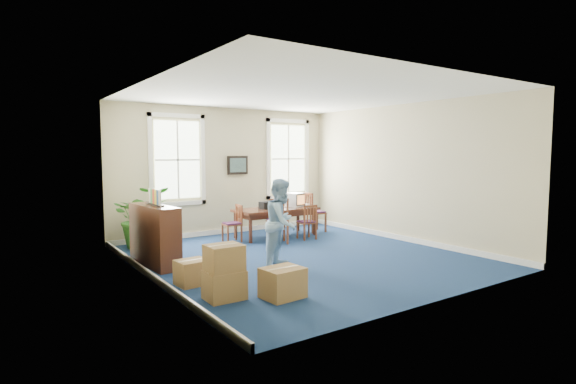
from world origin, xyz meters
TOP-DOWN VIEW (x-y plane):
  - floor at (0.00, 0.00)m, footprint 6.50×6.50m
  - ceiling at (0.00, 0.00)m, footprint 6.50×6.50m
  - wall_back at (0.00, 3.25)m, footprint 6.50×0.00m
  - wall_front at (0.00, -3.25)m, footprint 6.50×0.00m
  - wall_left at (-3.00, 0.00)m, footprint 0.00×6.50m
  - wall_right at (3.00, 0.00)m, footprint 0.00×6.50m
  - baseboard_back at (0.00, 3.22)m, footprint 6.00×0.04m
  - baseboard_left at (-2.97, 0.00)m, footprint 0.04×6.50m
  - baseboard_right at (2.97, 0.00)m, footprint 0.04×6.50m
  - window_left at (-1.30, 3.23)m, footprint 1.40×0.12m
  - window_right at (1.90, 3.23)m, footprint 1.40×0.12m
  - wall_picture at (0.30, 3.20)m, footprint 0.58×0.06m
  - conference_table at (0.78, 2.13)m, footprint 2.07×0.95m
  - crt_tv at (1.39, 2.17)m, footprint 0.48×0.51m
  - game_console at (1.68, 2.13)m, footprint 0.21×0.24m
  - equipment_bag at (0.55, 2.17)m, footprint 0.37×0.26m
  - chair_near_left at (0.36, 1.42)m, footprint 0.62×0.62m
  - chair_near_right at (1.21, 1.42)m, footprint 0.41×0.41m
  - chair_end_left at (-0.44, 2.13)m, footprint 0.42×0.42m
  - chair_end_right at (2.00, 2.13)m, footprint 0.50×0.50m
  - man at (-0.70, -0.36)m, footprint 0.99×0.95m
  - credenza at (-2.61, 0.98)m, footprint 0.53×1.46m
  - brochure_rack at (-2.59, 0.98)m, footprint 0.23×0.72m
  - potted_plant at (-2.33, 2.66)m, footprint 1.34×1.21m
  - cardboard_boxes at (-2.21, -1.38)m, footprint 1.53×1.53m

SIDE VIEW (x-z plane):
  - floor at x=0.00m, z-range 0.00..0.00m
  - baseboard_back at x=0.00m, z-range 0.00..0.12m
  - baseboard_left at x=-2.97m, z-range 0.00..0.12m
  - baseboard_right at x=2.97m, z-range 0.00..0.12m
  - conference_table at x=0.78m, z-range 0.00..0.70m
  - cardboard_boxes at x=-2.21m, z-range 0.00..0.82m
  - chair_near_right at x=1.21m, z-range 0.00..0.84m
  - chair_end_left at x=-0.44m, z-range 0.00..0.87m
  - chair_end_right at x=2.00m, z-range 0.00..1.04m
  - chair_near_left at x=0.36m, z-range 0.00..1.05m
  - credenza at x=-2.61m, z-range 0.00..1.12m
  - potted_plant at x=-2.33m, z-range 0.00..1.35m
  - game_console at x=1.68m, z-range 0.70..0.76m
  - equipment_bag at x=0.55m, z-range 0.70..0.88m
  - man at x=-0.70m, z-range 0.00..1.60m
  - crt_tv at x=1.39m, z-range 0.70..1.05m
  - brochure_rack at x=-2.59m, z-range 1.12..1.44m
  - wall_back at x=0.00m, z-range -1.65..4.85m
  - wall_front at x=0.00m, z-range -1.65..4.85m
  - wall_left at x=-3.00m, z-range -1.65..4.85m
  - wall_right at x=3.00m, z-range -1.65..4.85m
  - wall_picture at x=0.30m, z-range 1.51..1.99m
  - window_left at x=-1.30m, z-range 0.80..3.00m
  - window_right at x=1.90m, z-range 0.80..3.00m
  - ceiling at x=0.00m, z-range 3.20..3.20m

